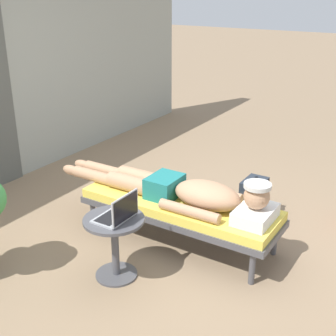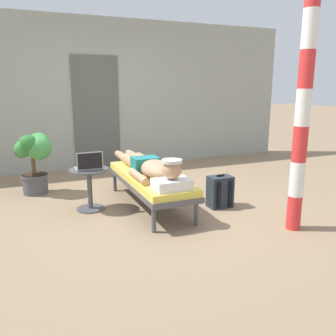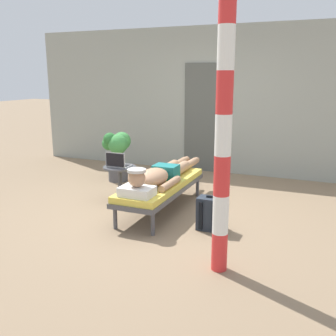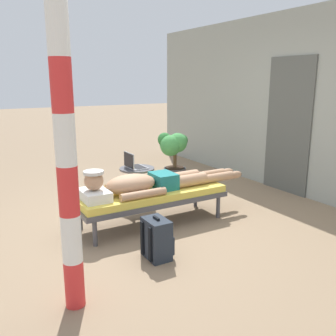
{
  "view_description": "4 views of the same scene",
  "coord_description": "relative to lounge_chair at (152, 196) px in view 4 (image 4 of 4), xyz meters",
  "views": [
    {
      "loc": [
        -3.17,
        -1.87,
        2.21
      ],
      "look_at": [
        0.02,
        0.13,
        0.68
      ],
      "focal_mm": 48.82,
      "sensor_mm": 36.0,
      "label": 1
    },
    {
      "loc": [
        -1.48,
        -4.08,
        1.52
      ],
      "look_at": [
        0.18,
        -0.15,
        0.51
      ],
      "focal_mm": 37.52,
      "sensor_mm": 36.0,
      "label": 2
    },
    {
      "loc": [
        2.03,
        -4.65,
        1.81
      ],
      "look_at": [
        0.09,
        -0.04,
        0.62
      ],
      "focal_mm": 41.47,
      "sensor_mm": 36.0,
      "label": 3
    },
    {
      "loc": [
        3.72,
        -1.99,
        1.71
      ],
      "look_at": [
        -0.1,
        0.26,
        0.64
      ],
      "focal_mm": 39.5,
      "sensor_mm": 36.0,
      "label": 4
    }
  ],
  "objects": [
    {
      "name": "house_wall_back",
      "position": [
        -0.0,
        2.53,
        1.0
      ],
      "size": [
        7.6,
        0.2,
        2.7
      ],
      "primitive_type": "cube",
      "color": "#999E93",
      "rests_on": "ground"
    },
    {
      "name": "porch_post",
      "position": [
        1.18,
        -1.3,
        0.95
      ],
      "size": [
        0.15,
        0.15,
        2.6
      ],
      "color": "red",
      "rests_on": "ground"
    },
    {
      "name": "side_table",
      "position": [
        -0.73,
        0.16,
        0.01
      ],
      "size": [
        0.48,
        0.48,
        0.52
      ],
      "color": "#4C4C51",
      "rests_on": "ground"
    },
    {
      "name": "house_door_panel",
      "position": [
        -0.15,
        2.42,
        0.67
      ],
      "size": [
        0.84,
        0.03,
        2.04
      ],
      "primitive_type": "cube",
      "color": "#545651",
      "rests_on": "ground"
    },
    {
      "name": "lounge_chair",
      "position": [
        0.0,
        0.0,
        0.0
      ],
      "size": [
        0.6,
        1.82,
        0.42
      ],
      "color": "#4C4C51",
      "rests_on": "ground"
    },
    {
      "name": "ground_plane",
      "position": [
        0.02,
        0.02,
        -0.35
      ],
      "size": [
        40.0,
        40.0,
        0.0
      ],
      "primitive_type": "plane",
      "color": "#8C7256"
    },
    {
      "name": "backpack",
      "position": [
        0.81,
        -0.38,
        -0.15
      ],
      "size": [
        0.3,
        0.26,
        0.42
      ],
      "color": "#262D38",
      "rests_on": "ground"
    },
    {
      "name": "potted_plant",
      "position": [
        -1.31,
        1.1,
        0.22
      ],
      "size": [
        0.5,
        0.59,
        0.87
      ],
      "color": "#4C4C51",
      "rests_on": "ground"
    },
    {
      "name": "person_reclining",
      "position": [
        0.0,
        -0.04,
        0.17
      ],
      "size": [
        0.53,
        2.17,
        0.33
      ],
      "color": "white",
      "rests_on": "lounge_chair"
    },
    {
      "name": "laptop",
      "position": [
        -0.73,
        0.11,
        0.24
      ],
      "size": [
        0.31,
        0.24,
        0.23
      ],
      "color": "#A5A8AD",
      "rests_on": "side_table"
    }
  ]
}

